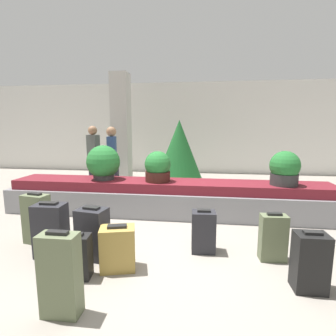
% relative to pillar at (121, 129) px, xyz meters
% --- Properties ---
extents(ground_plane, '(18.00, 18.00, 0.00)m').
position_rel_pillar_xyz_m(ground_plane, '(1.78, -4.36, -1.60)').
color(ground_plane, gray).
extents(back_wall, '(18.00, 0.06, 3.20)m').
position_rel_pillar_xyz_m(back_wall, '(1.78, 1.90, 0.00)').
color(back_wall, silver).
rests_on(back_wall, ground_plane).
extents(carousel, '(6.24, 0.87, 0.64)m').
position_rel_pillar_xyz_m(carousel, '(1.78, -2.79, -1.29)').
color(carousel, gray).
rests_on(carousel, ground_plane).
extents(pillar, '(0.50, 0.50, 3.20)m').
position_rel_pillar_xyz_m(pillar, '(0.00, 0.00, 0.00)').
color(pillar, beige).
rests_on(pillar, ground_plane).
extents(suitcase_0, '(0.40, 0.33, 0.68)m').
position_rel_pillar_xyz_m(suitcase_0, '(1.06, -4.63, -1.27)').
color(suitcase_0, '#232328').
rests_on(suitcase_0, ground_plane).
extents(suitcase_1, '(0.45, 0.36, 0.54)m').
position_rel_pillar_xyz_m(suitcase_1, '(1.46, -4.85, -1.34)').
color(suitcase_1, '#A3843D').
rests_on(suitcase_1, ground_plane).
extents(suitcase_2, '(0.34, 0.19, 0.79)m').
position_rel_pillar_xyz_m(suitcase_2, '(1.21, -5.65, -1.22)').
color(suitcase_2, '#5B6647').
rests_on(suitcase_2, ground_plane).
extents(suitcase_3, '(0.40, 0.28, 0.72)m').
position_rel_pillar_xyz_m(suitcase_3, '(0.51, -4.65, -1.25)').
color(suitcase_3, '#232328').
rests_on(suitcase_3, ground_plane).
extents(suitcase_4, '(0.33, 0.26, 0.58)m').
position_rel_pillar_xyz_m(suitcase_4, '(2.46, -4.27, -1.32)').
color(suitcase_4, '#232328').
rests_on(suitcase_4, ground_plane).
extents(suitcase_5, '(0.33, 0.20, 0.62)m').
position_rel_pillar_xyz_m(suitcase_5, '(3.32, -4.38, -1.30)').
color(suitcase_5, '#5B6647').
rests_on(suitcase_5, ground_plane).
extents(suitcase_6, '(0.39, 0.27, 0.74)m').
position_rel_pillar_xyz_m(suitcase_6, '(0.09, -4.32, -1.24)').
color(suitcase_6, '#5B6647').
rests_on(suitcase_6, ground_plane).
extents(suitcase_7, '(0.32, 0.25, 0.63)m').
position_rel_pillar_xyz_m(suitcase_7, '(3.53, -4.97, -1.29)').
color(suitcase_7, black).
rests_on(suitcase_7, ground_plane).
extents(suitcase_8, '(0.33, 0.23, 0.52)m').
position_rel_pillar_xyz_m(suitcase_8, '(1.07, -5.08, -1.35)').
color(suitcase_8, black).
rests_on(suitcase_8, ground_plane).
extents(potted_plant_0, '(0.64, 0.64, 0.67)m').
position_rel_pillar_xyz_m(potted_plant_0, '(0.51, -2.80, -0.64)').
color(potted_plant_0, '#2D2D2D').
rests_on(potted_plant_0, carousel).
extents(potted_plant_1, '(0.52, 0.52, 0.61)m').
position_rel_pillar_xyz_m(potted_plant_1, '(3.85, -2.86, -0.67)').
color(potted_plant_1, '#2D2D2D').
rests_on(potted_plant_1, carousel).
extents(potted_plant_2, '(0.49, 0.49, 0.57)m').
position_rel_pillar_xyz_m(potted_plant_2, '(1.59, -2.85, -0.69)').
color(potted_plant_2, '#381914').
rests_on(potted_plant_2, carousel).
extents(traveler_0, '(0.37, 0.29, 1.68)m').
position_rel_pillar_xyz_m(traveler_0, '(-0.43, -1.08, -0.59)').
color(traveler_0, '#282833').
rests_on(traveler_0, ground_plane).
extents(traveler_1, '(0.31, 0.35, 1.66)m').
position_rel_pillar_xyz_m(traveler_1, '(0.27, -1.64, -0.61)').
color(traveler_1, '#282833').
rests_on(traveler_1, ground_plane).
extents(decorated_tree, '(1.32, 1.32, 1.84)m').
position_rel_pillar_xyz_m(decorated_tree, '(1.79, -0.56, -0.59)').
color(decorated_tree, '#4C331E').
rests_on(decorated_tree, ground_plane).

